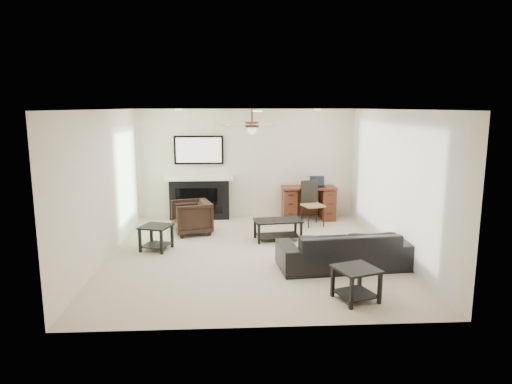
% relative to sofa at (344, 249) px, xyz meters
% --- Properties ---
extents(room_shell, '(5.50, 5.54, 2.52)m').
position_rel_sofa_xyz_m(room_shell, '(-1.24, 0.88, 1.38)').
color(room_shell, beige).
rests_on(room_shell, ground).
extents(sofa, '(2.16, 1.01, 0.61)m').
position_rel_sofa_xyz_m(sofa, '(0.00, 0.00, 0.00)').
color(sofa, black).
rests_on(sofa, ground).
extents(armchair, '(0.92, 0.90, 0.68)m').
position_rel_sofa_xyz_m(armchair, '(-2.60, 2.15, 0.03)').
color(armchair, black).
rests_on(armchair, ground).
extents(coffee_table, '(0.95, 0.61, 0.40)m').
position_rel_sofa_xyz_m(coffee_table, '(-0.90, 1.60, -0.11)').
color(coffee_table, black).
rests_on(coffee_table, ground).
extents(end_table_near, '(0.66, 0.66, 0.45)m').
position_rel_sofa_xyz_m(end_table_near, '(-0.15, -1.25, -0.08)').
color(end_table_near, black).
rests_on(end_table_near, ground).
extents(end_table_left, '(0.63, 0.63, 0.45)m').
position_rel_sofa_xyz_m(end_table_left, '(-3.15, 1.10, -0.08)').
color(end_table_left, black).
rests_on(end_table_left, ground).
extents(fireplace_unit, '(1.52, 0.34, 1.91)m').
position_rel_sofa_xyz_m(fireplace_unit, '(-2.52, 3.38, 0.65)').
color(fireplace_unit, black).
rests_on(fireplace_unit, ground).
extents(desk, '(1.22, 0.56, 0.76)m').
position_rel_sofa_xyz_m(desk, '(-0.03, 3.19, 0.07)').
color(desk, '#3A180E').
rests_on(desk, ground).
extents(desk_chair, '(0.52, 0.54, 0.97)m').
position_rel_sofa_xyz_m(desk_chair, '(-0.03, 2.64, 0.18)').
color(desk_chair, black).
rests_on(desk_chair, ground).
extents(laptop, '(0.33, 0.24, 0.23)m').
position_rel_sofa_xyz_m(laptop, '(0.17, 3.17, 0.57)').
color(laptop, black).
rests_on(laptop, desk).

